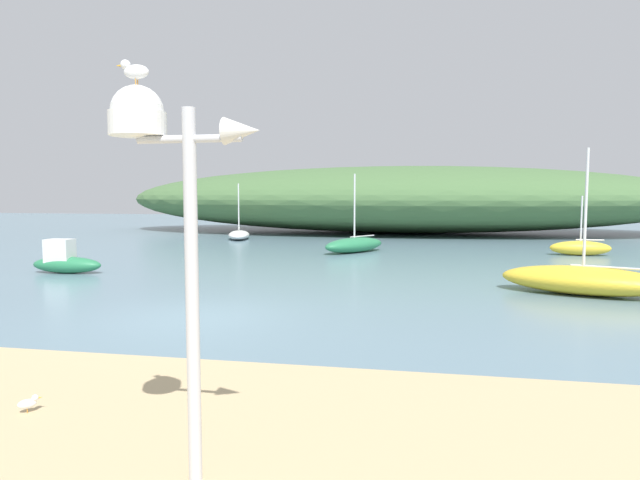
# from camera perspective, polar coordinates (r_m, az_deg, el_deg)

# --- Properties ---
(ground_plane) EXTENTS (120.00, 120.00, 0.00)m
(ground_plane) POSITION_cam_1_polar(r_m,az_deg,el_deg) (12.79, -12.65, -7.96)
(ground_plane) COLOR slate
(distant_hill) EXTENTS (41.46, 14.90, 4.84)m
(distant_hill) POSITION_cam_1_polar(r_m,az_deg,el_deg) (40.72, 8.32, 4.21)
(distant_hill) COLOR #476B3D
(distant_hill) RESTS_ON ground
(mast_structure) EXTENTS (1.37, 0.50, 3.55)m
(mast_structure) POSITION_cam_1_polar(r_m,az_deg,el_deg) (5.05, -16.47, 8.23)
(mast_structure) COLOR silver
(mast_structure) RESTS_ON beach_sand
(seagull_on_radar) EXTENTS (0.31, 0.12, 0.22)m
(seagull_on_radar) POSITION_cam_1_polar(r_m,az_deg,el_deg) (5.25, -18.77, 16.41)
(seagull_on_radar) COLOR orange
(seagull_on_radar) RESTS_ON mast_structure
(sailboat_centre_water) EXTENTS (4.65, 2.97, 4.07)m
(sailboat_centre_water) POSITION_cam_1_polar(r_m,az_deg,el_deg) (16.97, 25.73, -3.79)
(sailboat_centre_water) COLOR gold
(sailboat_centre_water) RESTS_ON ground
(sailboat_by_sandbar) EXTENTS (2.66, 0.86, 2.73)m
(sailboat_by_sandbar) POSITION_cam_1_polar(r_m,az_deg,el_deg) (27.71, 25.51, -0.74)
(sailboat_by_sandbar) COLOR gold
(sailboat_by_sandbar) RESTS_ON ground
(sailboat_west_reach) EXTENTS (2.29, 3.94, 3.46)m
(sailboat_west_reach) POSITION_cam_1_polar(r_m,az_deg,el_deg) (34.48, -8.45, 0.56)
(sailboat_west_reach) COLOR white
(sailboat_west_reach) RESTS_ON ground
(sailboat_off_point) EXTENTS (3.12, 3.73, 3.77)m
(sailboat_off_point) POSITION_cam_1_polar(r_m,az_deg,el_deg) (26.32, 3.60, -0.50)
(sailboat_off_point) COLOR #287A4C
(sailboat_off_point) RESTS_ON ground
(motorboat_east_reach) EXTENTS (2.60, 0.89, 1.21)m
(motorboat_east_reach) POSITION_cam_1_polar(r_m,az_deg,el_deg) (21.42, -25.06, -1.99)
(motorboat_east_reach) COLOR #287A4C
(motorboat_east_reach) RESTS_ON ground
(seagull_mid_strand) EXTENTS (0.24, 0.23, 0.20)m
(seagull_mid_strand) POSITION_cam_1_polar(r_m,az_deg,el_deg) (7.63, -28.14, -14.74)
(seagull_mid_strand) COLOR orange
(seagull_mid_strand) RESTS_ON beach_sand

